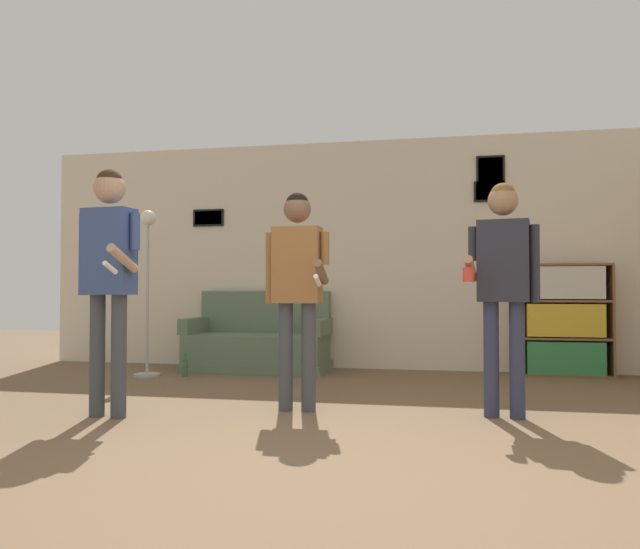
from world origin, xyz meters
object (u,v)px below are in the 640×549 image
bottle_on_floor (185,367)px  floor_lamp (148,275)px  couch (259,344)px  person_player_foreground_left (109,262)px  bookshelf (564,320)px  person_watcher_holding_cup (503,273)px  person_player_foreground_center (297,276)px

bottle_on_floor → floor_lamp: bearing=-170.7°
couch → bottle_on_floor: 0.93m
couch → floor_lamp: floor_lamp is taller
floor_lamp → bottle_on_floor: bearing=9.3°
person_player_foreground_left → bottle_on_floor: 2.39m
bookshelf → person_watcher_holding_cup: bearing=-109.0°
bookshelf → person_player_foreground_center: person_player_foreground_center is taller
couch → floor_lamp: (-1.02, -0.73, 0.78)m
person_player_foreground_center → bottle_on_floor: bearing=135.0°
bookshelf → floor_lamp: size_ratio=0.68×
floor_lamp → person_watcher_holding_cup: (3.56, -1.52, -0.03)m
floor_lamp → person_player_foreground_center: 2.56m
person_watcher_holding_cup → person_player_foreground_left: bearing=-169.1°
person_watcher_holding_cup → bottle_on_floor: bearing=153.3°
couch → floor_lamp: size_ratio=0.91×
person_player_foreground_center → person_watcher_holding_cup: person_watcher_holding_cup is taller
bookshelf → person_watcher_holding_cup: person_watcher_holding_cup is taller
bookshelf → person_player_foreground_left: 4.75m
person_player_foreground_left → person_watcher_holding_cup: (2.82, 0.54, -0.08)m
bottle_on_floor → person_watcher_holding_cup: bearing=-26.7°
person_player_foreground_center → bottle_on_floor: person_player_foreground_center is taller
person_watcher_holding_cup → bottle_on_floor: 3.65m
couch → person_player_foreground_center: 2.60m
person_player_foreground_left → person_player_foreground_center: size_ratio=1.08×
bookshelf → floor_lamp: 4.52m
couch → person_player_foreground_center: size_ratio=0.98×
floor_lamp → person_player_foreground_center: floor_lamp is taller
person_watcher_holding_cup → bottle_on_floor: (-3.15, 1.58, -0.95)m
floor_lamp → person_player_foreground_left: 2.19m
floor_lamp → person_player_foreground_left: person_player_foreground_left is taller
floor_lamp → person_player_foreground_center: bearing=-37.5°
person_player_foreground_left → person_player_foreground_center: (1.29, 0.50, -0.10)m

